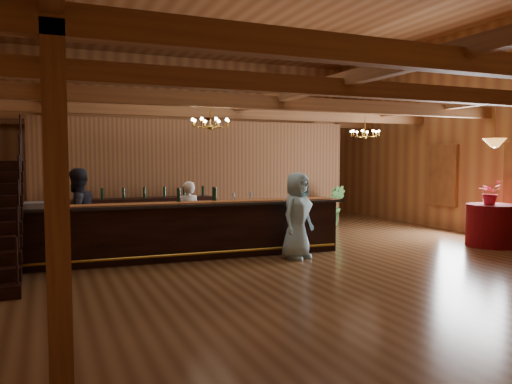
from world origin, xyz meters
name	(u,v)px	position (x,y,z in m)	size (l,w,h in m)	color
floor	(269,250)	(0.00, 0.00, 0.00)	(14.00, 14.00, 0.00)	brown
wall_back	(186,138)	(0.00, 7.00, 2.75)	(12.00, 0.10, 5.50)	#A1703B
wall_right	(474,132)	(6.00, 0.00, 2.75)	(0.10, 14.00, 5.50)	#A1703B
beam_grid	(260,106)	(0.00, 0.51, 3.24)	(11.90, 13.90, 0.39)	#925D2F
support_posts	(279,179)	(0.00, -0.50, 1.60)	(9.20, 10.20, 3.20)	#925D2F
partition_wall	(202,176)	(-0.50, 3.50, 1.55)	(9.00, 0.18, 3.10)	brown
window_right_back	(443,175)	(5.95, 1.00, 1.55)	(0.12, 1.05, 1.75)	white
backroom_boxes	(190,205)	(-0.29, 5.50, 0.53)	(4.10, 0.60, 1.10)	black
tasting_bar	(186,230)	(-1.95, -0.18, 0.58)	(6.89, 1.24, 1.15)	black
beverage_dispenser	(62,191)	(-4.29, 0.00, 1.43)	(0.26, 0.26, 0.60)	silver
glass_rack_tray	(29,205)	(-4.86, -0.08, 1.19)	(0.50, 0.50, 0.10)	gray
raffle_drum	(300,191)	(0.57, -0.37, 1.32)	(0.34, 0.24, 0.30)	#986435
bar_bottle_0	(179,195)	(-2.06, -0.04, 1.29)	(0.07, 0.07, 0.30)	black
bar_bottle_1	(214,194)	(-1.32, -0.08, 1.29)	(0.07, 0.07, 0.30)	black
bar_bottle_2	(215,194)	(-1.30, -0.08, 1.29)	(0.07, 0.07, 0.30)	black
backbar_shelf	(145,217)	(-2.20, 3.04, 0.50)	(3.58, 0.56, 1.01)	black
round_table	(492,225)	(4.94, -1.61, 0.49)	(1.13, 1.13, 0.98)	#680706
chandelier_left	(210,123)	(-1.37, -0.04, 2.78)	(0.80, 0.80, 0.57)	gold
chandelier_right	(365,133)	(3.66, 1.62, 2.73)	(0.80, 0.80, 0.63)	gold
pendant_lamp	(494,143)	(4.94, -1.61, 2.40)	(0.52, 0.52, 0.90)	gold
bartender	(188,216)	(-1.69, 0.62, 0.77)	(0.56, 0.37, 1.54)	white
staff_second	(77,214)	(-4.01, 0.57, 0.92)	(0.90, 0.70, 1.85)	#1F202B
guest	(297,215)	(0.13, -1.09, 0.88)	(0.86, 0.56, 1.77)	#93C5D2
floor_plant	(334,206)	(3.41, 2.79, 0.61)	(0.67, 0.54, 1.23)	#386E30
table_flowers	(490,192)	(4.87, -1.61, 1.26)	(0.51, 0.44, 0.57)	red
table_vase	(488,198)	(4.84, -1.57, 1.13)	(0.15, 0.15, 0.31)	gold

